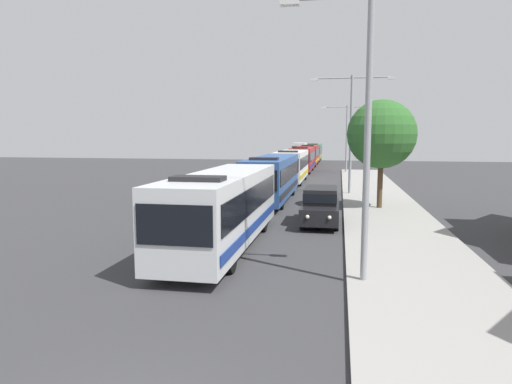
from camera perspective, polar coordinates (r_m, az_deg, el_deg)
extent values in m
cube|color=silver|center=(18.52, -4.04, -1.72)|extent=(2.50, 11.37, 2.70)
cube|color=black|center=(18.20, -0.17, -0.75)|extent=(0.04, 10.46, 1.00)
cube|color=black|center=(18.83, -7.79, -0.55)|extent=(0.04, 10.46, 1.00)
cube|color=black|center=(13.11, -10.31, -4.16)|extent=(2.30, 0.04, 1.20)
cube|color=navy|center=(18.39, -0.14, -4.30)|extent=(0.03, 10.80, 0.36)
cube|color=black|center=(15.10, -7.32, 1.70)|extent=(1.75, 0.90, 0.16)
cylinder|color=black|center=(15.17, -3.29, -8.34)|extent=(0.28, 1.00, 1.00)
cylinder|color=black|center=(15.82, -11.13, -7.81)|extent=(0.28, 1.00, 1.00)
cylinder|color=black|center=(21.52, 0.93, -3.71)|extent=(0.28, 1.00, 1.00)
cylinder|color=black|center=(21.98, -4.75, -3.50)|extent=(0.28, 1.00, 1.00)
cube|color=#284C8C|center=(31.59, 2.06, 1.94)|extent=(2.50, 11.64, 2.70)
cube|color=black|center=(31.40, 4.35, 2.54)|extent=(0.04, 10.71, 1.00)
cube|color=black|center=(31.77, -0.21, 2.61)|extent=(0.04, 10.71, 1.00)
cube|color=black|center=(25.82, 0.16, 1.46)|extent=(2.30, 0.04, 1.20)
cube|color=black|center=(31.51, 4.35, 0.45)|extent=(0.03, 11.06, 0.36)
cube|color=black|center=(28.05, 1.02, 4.22)|extent=(1.75, 0.90, 0.16)
cylinder|color=black|center=(28.03, 3.19, -1.19)|extent=(0.28, 1.00, 1.00)
cylinder|color=black|center=(28.39, -1.22, -1.08)|extent=(0.28, 1.00, 1.00)
cylinder|color=black|center=(34.73, 4.62, 0.40)|extent=(0.28, 1.00, 1.00)
cylinder|color=black|center=(35.02, 1.03, 0.48)|extent=(0.28, 1.00, 1.00)
cube|color=silver|center=(44.43, 4.51, 3.41)|extent=(2.50, 10.60, 2.70)
cube|color=black|center=(44.29, 6.16, 3.84)|extent=(0.04, 9.75, 1.00)
cube|color=black|center=(44.56, 2.89, 3.89)|extent=(0.04, 9.75, 1.00)
cube|color=black|center=(39.13, 3.70, 3.37)|extent=(2.30, 0.04, 1.20)
cube|color=gold|center=(44.37, 6.15, 2.35)|extent=(0.03, 10.07, 0.36)
cube|color=black|center=(41.20, 4.07, 5.12)|extent=(1.75, 0.90, 0.16)
cylinder|color=black|center=(41.16, 5.54, 1.44)|extent=(0.28, 1.00, 1.00)
cylinder|color=black|center=(41.40, 2.51, 1.50)|extent=(0.28, 1.00, 1.00)
cylinder|color=black|center=(47.32, 6.20, 2.16)|extent=(0.28, 1.00, 1.00)
cylinder|color=black|center=(47.53, 3.55, 2.21)|extent=(0.28, 1.00, 1.00)
cube|color=maroon|center=(57.32, 5.87, 4.22)|extent=(2.50, 10.67, 2.70)
cube|color=black|center=(57.21, 7.15, 4.55)|extent=(0.04, 9.82, 1.00)
cube|color=black|center=(57.42, 4.61, 4.59)|extent=(0.04, 9.82, 1.00)
cube|color=black|center=(51.97, 5.40, 4.27)|extent=(2.30, 0.04, 1.20)
cube|color=navy|center=(57.27, 7.14, 3.40)|extent=(0.03, 10.14, 0.36)
cube|color=black|center=(54.07, 5.61, 5.57)|extent=(1.75, 0.90, 0.16)
cylinder|color=black|center=(54.02, 6.73, 2.76)|extent=(0.28, 1.00, 1.00)
cylinder|color=black|center=(54.20, 4.41, 2.80)|extent=(0.28, 1.00, 1.00)
cylinder|color=black|center=(60.23, 7.13, 3.20)|extent=(0.28, 1.00, 1.00)
cylinder|color=black|center=(60.40, 5.04, 3.24)|extent=(0.28, 1.00, 1.00)
cube|color=maroon|center=(69.82, 6.71, 4.72)|extent=(2.50, 10.90, 2.70)
cube|color=black|center=(69.73, 7.76, 4.99)|extent=(0.04, 10.03, 1.00)
cube|color=black|center=(69.90, 5.67, 5.02)|extent=(0.04, 10.03, 1.00)
cube|color=black|center=(64.35, 6.39, 4.79)|extent=(2.30, 0.04, 1.20)
cube|color=gold|center=(69.78, 7.75, 4.04)|extent=(0.03, 10.35, 0.36)
cube|color=black|center=(66.51, 6.54, 5.84)|extent=(1.75, 0.90, 0.16)
cylinder|color=black|center=(66.44, 7.45, 3.55)|extent=(0.28, 1.00, 1.00)
cylinder|color=black|center=(66.60, 5.55, 3.59)|extent=(0.28, 1.00, 1.00)
cylinder|color=black|center=(72.80, 7.72, 3.85)|extent=(0.28, 1.00, 1.00)
cylinder|color=black|center=(72.94, 5.99, 3.88)|extent=(0.28, 1.00, 1.00)
cube|color=#33724C|center=(82.31, 7.29, 5.06)|extent=(2.50, 12.05, 2.70)
cube|color=black|center=(82.24, 8.18, 5.29)|extent=(0.04, 11.09, 1.00)
cube|color=black|center=(82.38, 6.41, 5.32)|extent=(0.04, 11.09, 1.00)
cube|color=black|center=(76.26, 7.04, 5.14)|extent=(2.30, 0.04, 1.20)
cube|color=orange|center=(82.28, 8.17, 4.49)|extent=(0.03, 11.45, 0.36)
cube|color=black|center=(78.66, 7.16, 6.01)|extent=(1.75, 0.90, 0.16)
cylinder|color=black|center=(78.58, 7.92, 4.08)|extent=(0.28, 1.00, 1.00)
cylinder|color=black|center=(78.70, 6.32, 4.11)|extent=(0.28, 1.00, 1.00)
cylinder|color=black|center=(85.61, 8.14, 4.32)|extent=(0.28, 1.00, 1.00)
cylinder|color=black|center=(85.73, 6.67, 4.35)|extent=(0.28, 1.00, 1.00)
cube|color=black|center=(23.49, 8.14, -2.37)|extent=(1.84, 4.76, 0.80)
cube|color=black|center=(23.52, 8.19, -0.39)|extent=(1.62, 2.76, 0.80)
cube|color=black|center=(23.52, 8.19, -0.39)|extent=(1.66, 2.86, 0.44)
sphere|color=#F9EFCC|center=(21.13, 6.50, -3.13)|extent=(0.18, 0.18, 0.18)
sphere|color=#F9EFCC|center=(21.09, 9.25, -3.20)|extent=(0.18, 0.18, 0.18)
cylinder|color=black|center=(22.15, 5.84, -3.83)|extent=(0.22, 0.70, 0.70)
cylinder|color=black|center=(22.08, 10.10, -3.94)|extent=(0.22, 0.70, 0.70)
cylinder|color=black|center=(25.04, 6.39, -2.57)|extent=(0.22, 0.70, 0.70)
cylinder|color=black|center=(24.98, 10.15, -2.66)|extent=(0.22, 0.70, 0.70)
cube|color=black|center=(87.97, 5.33, 5.05)|extent=(2.30, 1.80, 2.20)
cube|color=silver|center=(91.40, 5.53, 5.35)|extent=(2.35, 5.12, 2.70)
cube|color=black|center=(87.04, 5.28, 5.23)|extent=(2.07, 0.04, 0.90)
cylinder|color=black|center=(88.11, 4.66, 4.41)|extent=(0.26, 0.90, 0.90)
cylinder|color=black|center=(87.92, 6.00, 4.39)|extent=(0.26, 0.90, 0.90)
cylinder|color=black|center=(92.54, 4.94, 4.54)|extent=(0.26, 0.90, 0.90)
cylinder|color=black|center=(92.37, 6.21, 4.52)|extent=(0.26, 0.90, 0.90)
cylinder|color=gray|center=(13.83, 13.88, 6.45)|extent=(0.20, 0.20, 8.55)
cube|color=silver|center=(14.43, 4.27, 22.71)|extent=(0.56, 0.28, 0.16)
cylinder|color=gray|center=(35.28, 11.86, 7.04)|extent=(0.20, 0.20, 8.89)
cylinder|color=gray|center=(35.54, 9.69, 13.96)|extent=(2.83, 0.10, 0.10)
cube|color=silver|center=(35.58, 7.35, 13.86)|extent=(0.56, 0.28, 0.16)
cylinder|color=gray|center=(35.60, 14.38, 13.83)|extent=(2.83, 0.10, 0.10)
cube|color=silver|center=(35.71, 16.71, 13.60)|extent=(0.56, 0.28, 0.16)
cylinder|color=gray|center=(56.74, 11.35, 6.60)|extent=(0.20, 0.20, 8.07)
cylinder|color=gray|center=(56.85, 9.98, 10.50)|extent=(2.87, 0.10, 0.10)
cube|color=silver|center=(56.88, 8.50, 10.45)|extent=(0.56, 0.28, 0.16)
cylinder|color=gray|center=(56.89, 12.92, 10.43)|extent=(2.87, 0.10, 0.10)
cube|color=silver|center=(56.96, 14.39, 10.30)|extent=(0.56, 0.28, 0.16)
cylinder|color=#4C3823|center=(28.70, 15.36, 0.90)|extent=(0.32, 0.32, 2.83)
sphere|color=#2D6028|center=(28.55, 15.56, 7.04)|extent=(4.15, 4.15, 4.15)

